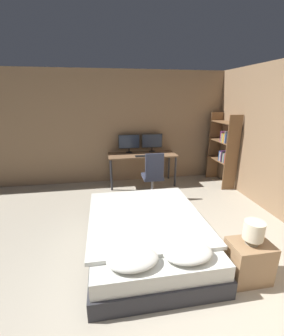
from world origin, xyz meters
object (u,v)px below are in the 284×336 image
at_px(monitor_left, 129,142).
at_px(monitor_right, 152,142).
at_px(desk, 142,158).
at_px(bed, 147,234).
at_px(nightstand, 248,261).
at_px(bedside_lamp, 254,231).
at_px(bookshelf, 225,147).
at_px(office_chair, 153,180).
at_px(keyboard, 144,156).
at_px(computer_mouse, 156,155).

xyz_separation_m(monitor_left, monitor_right, (0.58, 0.00, 0.00)).
bearing_deg(desk, monitor_left, 142.72).
xyz_separation_m(bed, nightstand, (1.07, -0.77, 0.01)).
xyz_separation_m(bedside_lamp, monitor_right, (-0.42, 3.46, 0.37)).
bearing_deg(desk, bookshelf, -10.41).
bearing_deg(office_chair, monitor_left, 111.49).
relative_size(nightstand, keyboard, 1.24).
height_order(monitor_right, bookshelf, bookshelf).
height_order(bed, nightstand, bed).
distance_m(monitor_left, keyboard, 0.58).
relative_size(desk, computer_mouse, 23.25).
height_order(desk, office_chair, office_chair).
height_order(nightstand, keyboard, keyboard).
relative_size(bed, monitor_left, 4.05).
height_order(office_chair, bookshelf, bookshelf).
height_order(bedside_lamp, computer_mouse, computer_mouse).
height_order(bedside_lamp, office_chair, office_chair).
xyz_separation_m(bed, desk, (0.36, 2.47, 0.45)).
distance_m(keyboard, computer_mouse, 0.29).
bearing_deg(keyboard, bedside_lamp, -76.73).
bearing_deg(computer_mouse, bed, -106.03).
xyz_separation_m(nightstand, bedside_lamp, (0.00, 0.00, 0.41)).
bearing_deg(bedside_lamp, desk, 102.41).
distance_m(monitor_left, monitor_right, 0.58).
relative_size(computer_mouse, office_chair, 0.07).
bearing_deg(monitor_right, bedside_lamp, -83.02).
xyz_separation_m(computer_mouse, bookshelf, (1.65, -0.14, 0.16)).
bearing_deg(desk, nightstand, -77.59).
bearing_deg(monitor_right, office_chair, -100.72).
bearing_deg(bed, keyboard, 80.92).
distance_m(desk, bookshelf, 1.99).
distance_m(bedside_lamp, monitor_right, 3.50).
distance_m(computer_mouse, bookshelf, 1.67).
relative_size(bed, computer_mouse, 29.88).
xyz_separation_m(keyboard, office_chair, (0.10, -0.55, -0.39)).
xyz_separation_m(office_chair, bookshelf, (1.84, 0.41, 0.56)).
height_order(monitor_right, office_chair, monitor_right).
distance_m(bed, keyboard, 2.35).
relative_size(bedside_lamp, computer_mouse, 3.97).
bearing_deg(bedside_lamp, bookshelf, 66.91).
xyz_separation_m(monitor_left, bookshelf, (2.23, -0.58, -0.08)).
bearing_deg(nightstand, monitor_left, 106.15).
distance_m(keyboard, bookshelf, 1.95).
xyz_separation_m(bedside_lamp, bookshelf, (1.23, 2.88, 0.29)).
xyz_separation_m(monitor_right, bookshelf, (1.65, -0.58, -0.08)).
height_order(bed, desk, desk).
distance_m(keyboard, office_chair, 0.69).
distance_m(bedside_lamp, monitor_left, 3.62).
relative_size(nightstand, bookshelf, 0.29).
bearing_deg(bed, desk, 81.70).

